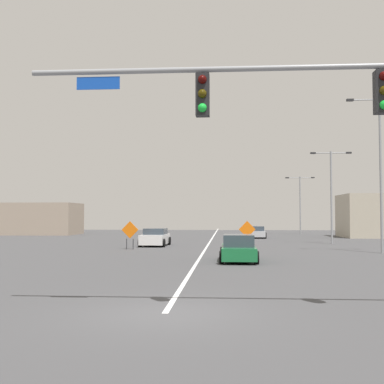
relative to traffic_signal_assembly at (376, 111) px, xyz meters
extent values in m
plane|color=#444447|center=(-5.13, 0.01, -4.91)|extent=(136.03, 136.03, 0.00)
cube|color=white|center=(-5.13, 37.80, -4.91)|extent=(0.16, 75.57, 0.01)
cylinder|color=gray|center=(-2.03, 0.01, 1.10)|extent=(13.01, 0.14, 0.14)
cube|color=black|center=(0.14, 0.01, 0.46)|extent=(0.34, 0.32, 1.05)
sphere|color=#3A0503|center=(0.14, -0.16, 0.81)|extent=(0.22, 0.22, 0.22)
sphere|color=#3C3106|center=(0.14, -0.16, 0.46)|extent=(0.22, 0.22, 0.22)
sphere|color=green|center=(0.14, -0.16, 0.11)|extent=(0.22, 0.22, 0.22)
cube|color=black|center=(-4.20, 0.01, 0.46)|extent=(0.34, 0.32, 1.05)
sphere|color=#3A0503|center=(-4.20, -0.16, 0.81)|extent=(0.22, 0.22, 0.22)
sphere|color=#3C3106|center=(-4.20, -0.16, 0.46)|extent=(0.22, 0.22, 0.22)
sphere|color=green|center=(-4.20, -0.16, 0.11)|extent=(0.22, 0.22, 0.22)
cube|color=#1447B7|center=(-6.84, 0.01, 0.81)|extent=(1.10, 0.03, 0.32)
cylinder|color=gray|center=(6.18, 19.85, 0.07)|extent=(0.16, 0.16, 9.96)
cylinder|color=gray|center=(5.26, 19.85, 4.89)|extent=(1.85, 0.08, 0.08)
cube|color=#262628|center=(4.33, 19.85, 4.89)|extent=(0.44, 0.24, 0.14)
cylinder|color=gray|center=(5.17, 29.84, -1.01)|extent=(0.16, 0.16, 7.80)
cylinder|color=gray|center=(4.43, 29.84, 2.74)|extent=(1.48, 0.08, 0.08)
cube|color=#262628|center=(3.69, 29.84, 2.74)|extent=(0.44, 0.24, 0.14)
cylinder|color=gray|center=(5.91, 29.84, 2.74)|extent=(1.48, 0.08, 0.08)
cube|color=#262628|center=(6.65, 29.84, 2.74)|extent=(0.44, 0.24, 0.14)
cylinder|color=gray|center=(5.64, 50.53, -1.27)|extent=(0.16, 0.16, 7.29)
cylinder|color=gray|center=(4.84, 50.53, 2.23)|extent=(1.59, 0.08, 0.08)
cube|color=#262628|center=(4.04, 50.53, 2.23)|extent=(0.44, 0.24, 0.14)
cylinder|color=gray|center=(6.43, 50.53, 2.23)|extent=(1.59, 0.08, 0.08)
cube|color=#262628|center=(7.23, 50.53, 2.23)|extent=(0.44, 0.24, 0.14)
cube|color=orange|center=(-10.42, 22.25, -3.54)|extent=(1.22, 0.16, 1.22)
cylinder|color=black|center=(-10.66, 22.27, -4.54)|extent=(0.05, 0.05, 0.74)
cylinder|color=black|center=(-10.19, 22.23, -4.54)|extent=(0.05, 0.05, 0.74)
cube|color=orange|center=(-2.03, 26.35, -3.61)|extent=(1.31, 0.17, 1.31)
cylinder|color=black|center=(-2.28, 26.32, -4.60)|extent=(0.05, 0.05, 0.63)
cylinder|color=black|center=(-1.78, 26.37, -4.60)|extent=(0.05, 0.05, 0.63)
cube|color=white|center=(-9.22, 26.18, -4.38)|extent=(1.92, 4.16, 0.74)
cube|color=#333D47|center=(-9.21, 26.39, -3.78)|extent=(1.68, 2.13, 0.47)
cylinder|color=black|center=(-10.16, 24.77, -4.59)|extent=(0.24, 0.65, 0.64)
cylinder|color=black|center=(-8.36, 24.72, -4.59)|extent=(0.24, 0.65, 0.64)
cylinder|color=black|center=(-10.07, 27.65, -4.59)|extent=(0.24, 0.65, 0.64)
cylinder|color=black|center=(-8.27, 27.59, -4.59)|extent=(0.24, 0.65, 0.64)
cube|color=#B7BABF|center=(-0.58, 40.25, -4.45)|extent=(2.00, 3.86, 0.60)
cube|color=#333D47|center=(-0.59, 40.06, -3.91)|extent=(1.77, 2.11, 0.49)
cylinder|color=black|center=(0.41, 41.57, -4.59)|extent=(0.24, 0.65, 0.64)
cylinder|color=black|center=(-1.51, 41.61, -4.59)|extent=(0.24, 0.65, 0.64)
cylinder|color=black|center=(0.34, 38.90, -4.59)|extent=(0.24, 0.65, 0.64)
cylinder|color=black|center=(-1.57, 38.94, -4.59)|extent=(0.24, 0.65, 0.64)
cube|color=#196B38|center=(-3.01, 13.90, -4.44)|extent=(1.74, 4.53, 0.63)
cube|color=#333D47|center=(-3.01, 13.67, -3.82)|extent=(1.56, 2.09, 0.61)
cylinder|color=black|center=(-2.15, 15.48, -4.59)|extent=(0.22, 0.64, 0.64)
cylinder|color=black|center=(-3.87, 15.49, -4.59)|extent=(0.22, 0.64, 0.64)
cylinder|color=black|center=(-2.16, 12.31, -4.59)|extent=(0.22, 0.64, 0.64)
cylinder|color=black|center=(-3.88, 12.32, -4.59)|extent=(0.22, 0.64, 0.64)
cube|color=#B2A893|center=(12.17, 42.88, -2.57)|extent=(6.29, 6.88, 4.68)
cube|color=gray|center=(-27.06, 47.72, -2.96)|extent=(9.75, 6.34, 3.91)
camera|label=1|loc=(-3.62, -12.00, -2.51)|focal=45.91mm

